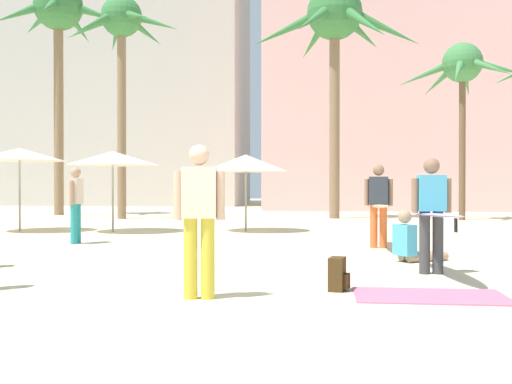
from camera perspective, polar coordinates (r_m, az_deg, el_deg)
ground at (r=6.19m, az=-4.25°, el=-11.71°), size 120.00×120.00×0.00m
hotel_pink at (r=38.07m, az=15.04°, el=12.86°), size 17.91×8.31×18.92m
palm_tree_left at (r=25.79m, az=18.51°, el=10.52°), size 5.04×4.64×6.91m
palm_tree_center at (r=30.61m, az=-17.79°, el=14.88°), size 5.50×5.78×10.66m
palm_tree_right at (r=26.41m, az=7.31°, el=15.02°), size 7.10×6.67×9.59m
palm_tree_far_right at (r=26.33m, az=-12.28°, el=14.15°), size 5.03×4.55×9.01m
cafe_umbrella_0 at (r=18.25m, az=-13.08°, el=3.06°), size 2.63×2.63×2.33m
cafe_umbrella_2 at (r=19.32m, az=-20.98°, el=3.26°), size 2.62×2.62×2.44m
cafe_umbrella_3 at (r=18.06m, az=-0.95°, el=2.69°), size 2.48×2.48×2.25m
beach_towel at (r=7.73m, az=15.76°, el=-9.21°), size 1.79×1.08×0.01m
backpack at (r=7.89m, az=7.57°, el=-7.57°), size 0.29×0.33×0.42m
person_mid_left at (r=11.12m, az=14.23°, el=-4.64°), size 1.00×0.83×0.91m
person_mid_center at (r=13.28m, az=11.29°, el=-1.08°), size 0.61×3.07×1.78m
person_far_right at (r=9.51m, az=15.98°, el=-1.76°), size 0.61×2.65×1.74m
person_far_left at (r=14.74m, az=-16.30°, el=-0.85°), size 0.24×0.60×1.75m
person_mid_right at (r=7.23m, az=-5.27°, el=-2.03°), size 0.61×0.27×1.80m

